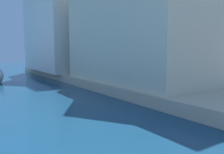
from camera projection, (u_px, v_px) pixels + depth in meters
The scene contains 2 objects.
waterfront_building_main at pixel (145, 9), 13.25m from camera, with size 5.88×9.19×7.90m.
waterfront_building_annex at pixel (74, 19), 21.09m from camera, with size 7.28×8.78×8.76m.
Camera 1 is at (3.91, -3.96, 2.22)m, focal length 37.72 mm.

